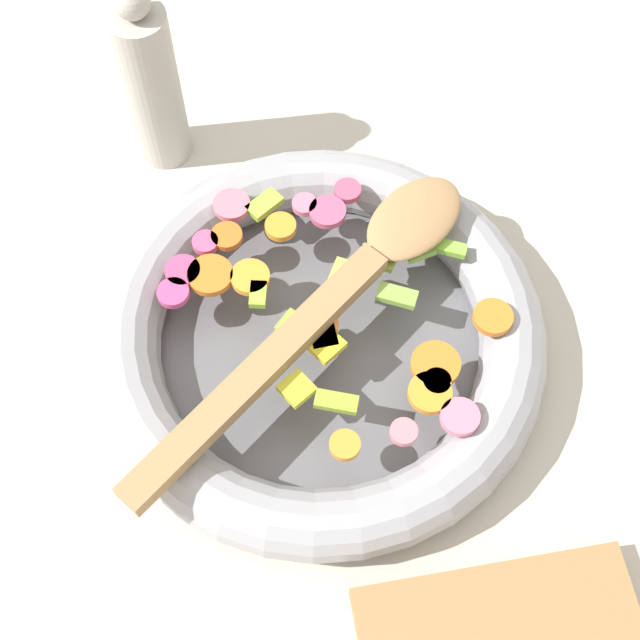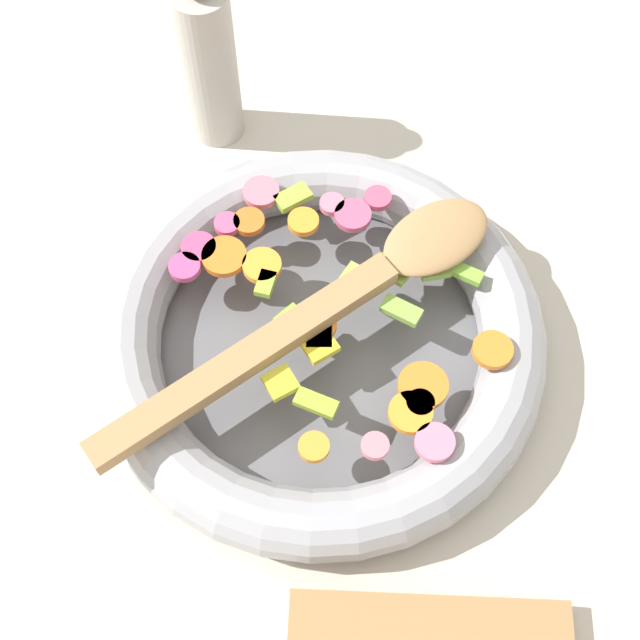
% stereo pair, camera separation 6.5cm
% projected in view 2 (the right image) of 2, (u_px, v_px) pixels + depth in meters
% --- Properties ---
extents(ground_plane, '(4.00, 4.00, 0.00)m').
position_uv_depth(ground_plane, '(320.00, 350.00, 0.69)').
color(ground_plane, beige).
extents(skillet, '(0.34, 0.34, 0.05)m').
position_uv_depth(skillet, '(320.00, 337.00, 0.67)').
color(skillet, slate).
rests_on(skillet, ground_plane).
extents(chopped_vegetables, '(0.24, 0.26, 0.01)m').
position_uv_depth(chopped_vegetables, '(330.00, 300.00, 0.65)').
color(chopped_vegetables, orange).
rests_on(chopped_vegetables, skillet).
extents(wooden_spoon, '(0.24, 0.29, 0.01)m').
position_uv_depth(wooden_spoon, '(341.00, 298.00, 0.64)').
color(wooden_spoon, '#A87F51').
rests_on(wooden_spoon, chopped_vegetables).
extents(pepper_mill, '(0.05, 0.05, 0.18)m').
position_uv_depth(pepper_mill, '(209.00, 62.00, 0.72)').
color(pepper_mill, '#B2ADA3').
rests_on(pepper_mill, ground_plane).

